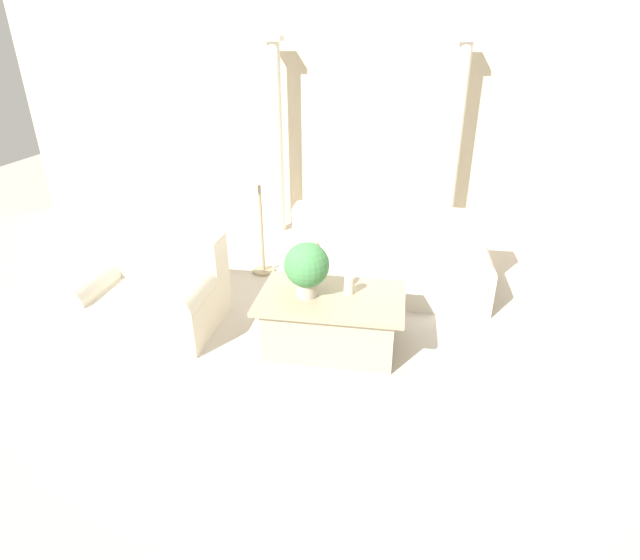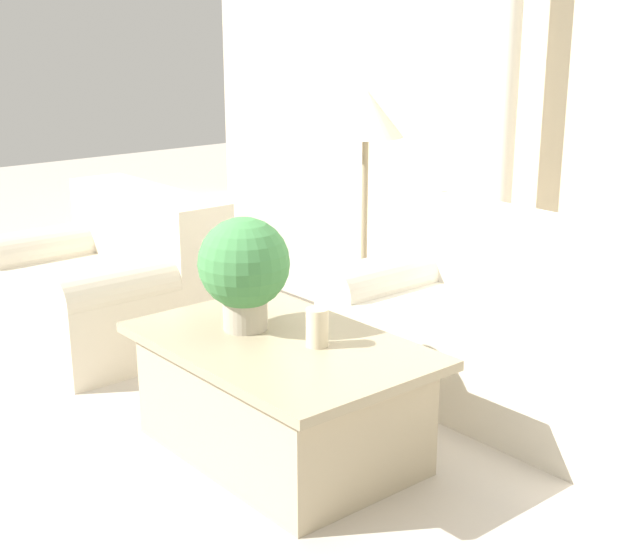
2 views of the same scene
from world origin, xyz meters
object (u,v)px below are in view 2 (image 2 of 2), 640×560
Objects in this scene: loveseat at (112,280)px; potted_plant at (244,267)px; sofa_long at (552,339)px; floor_lamp at (366,124)px; coffee_table at (281,396)px.

potted_plant is (1.53, -0.16, 0.44)m from loveseat.
loveseat is (-2.16, -1.12, 0.01)m from sofa_long.
sofa_long is 4.44× the size of potted_plant.
floor_lamp reaches higher than loveseat.
potted_plant is (-0.21, -0.02, 0.52)m from coffee_table.
sofa_long is 1.50m from potted_plant.
loveseat is 0.91× the size of floor_lamp.
potted_plant is 1.68m from floor_lamp.
coffee_table is (-0.43, -1.26, -0.07)m from sofa_long.
floor_lamp is (-1.00, 1.40, 0.92)m from coffee_table.
floor_lamp is at bearing 174.73° from sofa_long.
sofa_long is 1.69× the size of coffee_table.
potted_plant is at bearing -174.03° from coffee_table.
loveseat is at bearing 175.33° from coffee_table.
sofa_long is at bearing 27.43° from loveseat.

